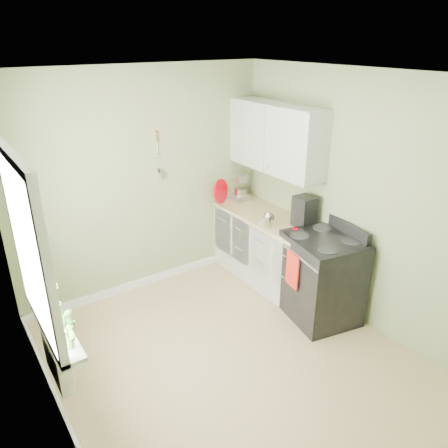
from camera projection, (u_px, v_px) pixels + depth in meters
floor at (230, 360)px, 4.36m from camera, size 3.20×3.60×0.02m
ceiling at (232, 73)px, 3.28m from camera, size 3.20×3.60×0.02m
wall_back at (143, 184)px, 5.19m from camera, size 3.20×0.02×2.70m
wall_left at (39, 294)px, 2.99m from camera, size 0.02×3.60×2.70m
wall_right at (354, 201)px, 4.65m from camera, size 0.02×3.60×2.70m
base_cabinets at (268, 250)px, 5.62m from camera, size 0.60×1.60×0.87m
countertop at (269, 217)px, 5.43m from camera, size 0.64×1.60×0.04m
upper_cabinets at (276, 138)px, 5.19m from camera, size 0.35×1.40×0.80m
window at (28, 250)px, 3.15m from camera, size 0.06×1.14×1.44m
window_sill at (53, 323)px, 3.45m from camera, size 0.18×1.14×0.04m
radiator at (57, 361)px, 3.53m from camera, size 0.12×0.50×0.35m
wall_utensils at (159, 164)px, 5.19m from camera, size 0.02×0.14×0.58m
stove at (322, 277)px, 4.86m from camera, size 0.84×0.92×1.10m
stand_mixer at (237, 187)px, 5.93m from camera, size 0.21×0.35×0.40m
kettle at (268, 220)px, 5.06m from camera, size 0.18×0.11×0.19m
coffee_maker at (304, 212)px, 5.06m from camera, size 0.22×0.24×0.37m
red_tray at (221, 191)px, 5.78m from camera, size 0.32×0.19×0.33m
jar at (295, 231)px, 4.91m from camera, size 0.07×0.07×0.07m
plant_a at (66, 329)px, 3.08m from camera, size 0.21×0.18×0.33m
plant_b at (50, 302)px, 3.40m from camera, size 0.19×0.21×0.33m
plant_c at (39, 283)px, 3.71m from camera, size 0.16×0.16×0.27m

